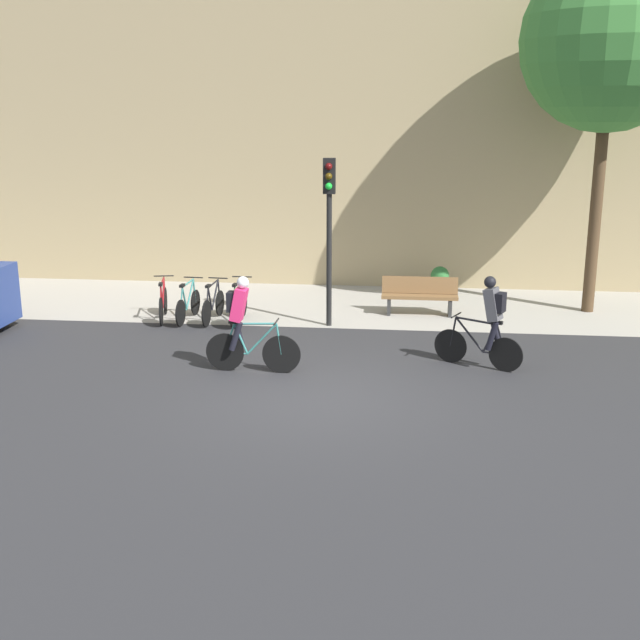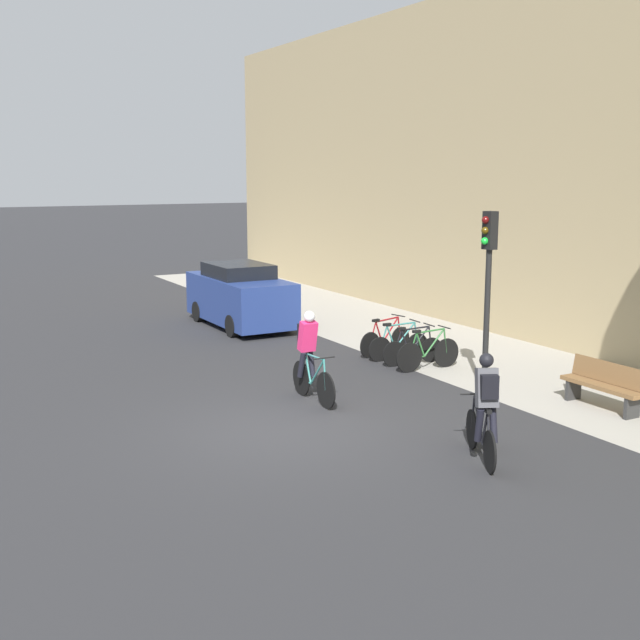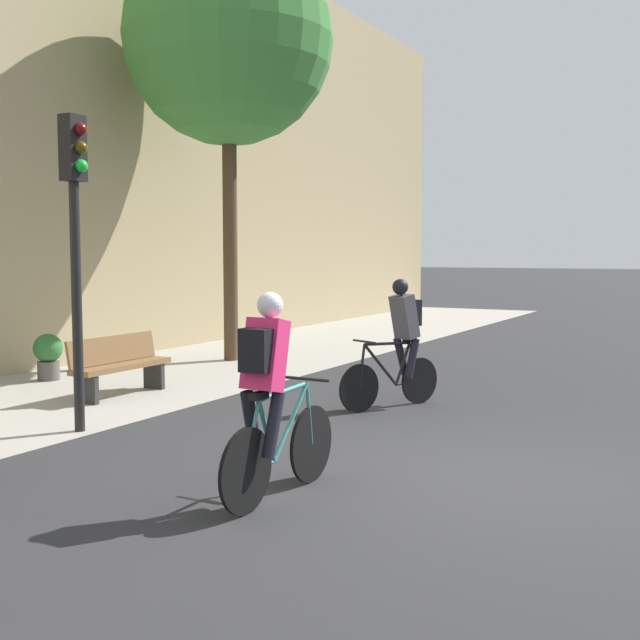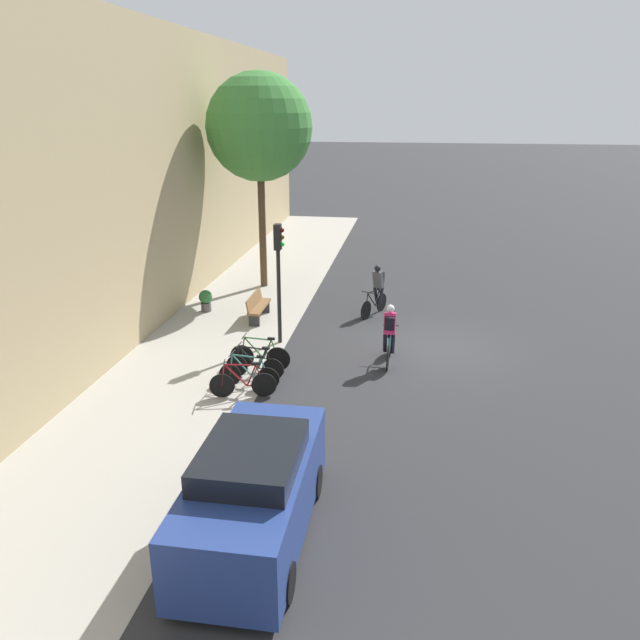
% 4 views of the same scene
% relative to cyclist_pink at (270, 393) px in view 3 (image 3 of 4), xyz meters
% --- Properties ---
extents(ground, '(200.00, 200.00, 0.00)m').
position_rel_cyclist_pink_xyz_m(ground, '(1.49, -1.30, -0.95)').
color(ground, '#2B2B2D').
extents(cyclist_pink, '(1.78, 0.46, 1.80)m').
position_rel_cyclist_pink_xyz_m(cyclist_pink, '(0.00, 0.00, 0.00)').
color(cyclist_pink, black).
rests_on(cyclist_pink, ground).
extents(cyclist_grey, '(1.59, 0.80, 1.77)m').
position_rel_cyclist_pink_xyz_m(cyclist_grey, '(4.48, 0.67, 0.00)').
color(cyclist_grey, black).
rests_on(cyclist_grey, ground).
extents(traffic_light_pole, '(0.26, 0.30, 3.71)m').
position_rel_cyclist_pink_xyz_m(traffic_light_pole, '(1.24, 3.42, 1.62)').
color(traffic_light_pole, black).
rests_on(traffic_light_pole, ground).
extents(bench, '(1.79, 0.44, 0.89)m').
position_rel_cyclist_pink_xyz_m(bench, '(3.27, 4.65, -0.47)').
color(bench, brown).
rests_on(bench, ground).
extents(street_tree_0, '(4.02, 4.02, 8.20)m').
position_rel_cyclist_pink_xyz_m(street_tree_0, '(7.31, 5.44, 5.22)').
color(street_tree_0, '#4C3823').
rests_on(street_tree_0, ground).
extents(potted_plant, '(0.48, 0.48, 0.78)m').
position_rel_cyclist_pink_xyz_m(potted_plant, '(3.81, 6.70, -0.51)').
color(potted_plant, '#56514C').
rests_on(potted_plant, ground).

